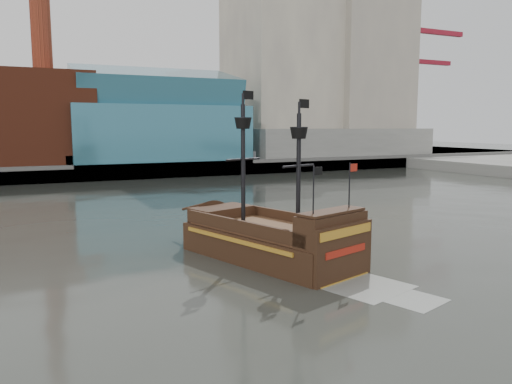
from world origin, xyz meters
TOP-DOWN VIEW (x-y plane):
  - ground at (0.00, 0.00)m, footprint 400.00×400.00m
  - promenade_far at (0.00, 92.00)m, footprint 220.00×60.00m
  - seawall at (0.00, 62.50)m, footprint 220.00×1.00m
  - skyline at (5.21, 84.56)m, footprint 149.00×45.00m
  - crane_a at (78.63, 82.00)m, footprint 22.50×4.00m
  - crane_b at (88.23, 92.00)m, footprint 19.10×4.00m
  - pirate_ship at (1.95, 9.66)m, footprint 8.94×16.00m

SIDE VIEW (x-z plane):
  - ground at x=0.00m, z-range 0.00..0.00m
  - promenade_far at x=0.00m, z-range 0.00..2.00m
  - pirate_ship at x=1.95m, z-range -4.70..6.78m
  - seawall at x=0.00m, z-range 0.00..2.60m
  - crane_b at x=88.23m, z-range 2.45..28.70m
  - crane_a at x=78.63m, z-range 2.99..35.24m
  - skyline at x=5.21m, z-range -6.45..55.55m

